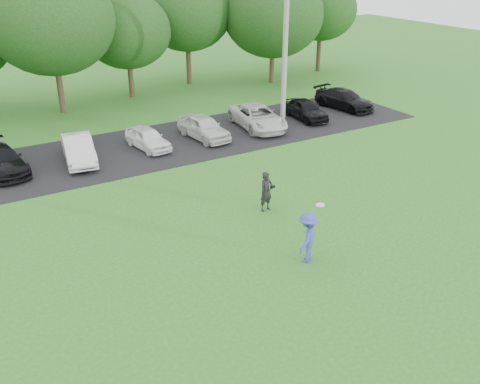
% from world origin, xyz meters
% --- Properties ---
extents(ground, '(100.00, 100.00, 0.00)m').
position_xyz_m(ground, '(0.00, 0.00, 0.00)').
color(ground, '#2B6F1F').
rests_on(ground, ground).
extents(parking_lot, '(32.00, 6.50, 0.03)m').
position_xyz_m(parking_lot, '(0.00, 13.00, 0.01)').
color(parking_lot, black).
rests_on(parking_lot, ground).
extents(utility_pole, '(0.28, 0.28, 10.53)m').
position_xyz_m(utility_pole, '(8.35, 12.73, 5.27)').
color(utility_pole, gray).
rests_on(utility_pole, ground).
extents(frisbee_player, '(1.28, 1.16, 2.08)m').
position_xyz_m(frisbee_player, '(0.58, 0.19, 0.87)').
color(frisbee_player, '#3E48B0').
rests_on(frisbee_player, ground).
extents(camera_bystander, '(0.63, 0.47, 1.60)m').
position_xyz_m(camera_bystander, '(1.45, 3.94, 0.80)').
color(camera_bystander, black).
rests_on(camera_bystander, ground).
extents(parked_cars, '(28.86, 5.02, 1.24)m').
position_xyz_m(parked_cars, '(0.29, 12.92, 0.61)').
color(parked_cars, silver).
rests_on(parked_cars, parking_lot).
extents(tree_row, '(42.39, 9.85, 8.64)m').
position_xyz_m(tree_row, '(1.51, 22.76, 4.91)').
color(tree_row, '#38281C').
rests_on(tree_row, ground).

